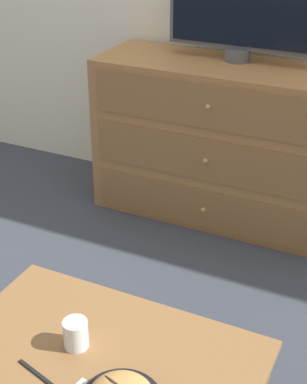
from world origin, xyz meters
TOP-DOWN VIEW (x-y plane):
  - ground_plane at (0.00, 0.00)m, footprint 12.00×12.00m
  - dresser at (0.08, -0.25)m, footprint 1.24×0.45m
  - tv at (0.10, -0.17)m, footprint 0.68×0.12m
  - coffee_table at (0.27, -1.79)m, footprint 0.86×0.63m
  - drink_cup at (0.18, -1.74)m, footprint 0.07×0.07m
  - knife at (0.17, -1.88)m, footprint 0.19×0.06m

SIDE VIEW (x-z plane):
  - ground_plane at x=0.00m, z-range 0.00..0.00m
  - coffee_table at x=0.27m, z-range 0.14..0.53m
  - knife at x=0.17m, z-range 0.38..0.39m
  - dresser at x=0.08m, z-range 0.00..0.78m
  - drink_cup at x=0.18m, z-range 0.38..0.46m
  - tv at x=0.10m, z-range 0.80..1.25m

